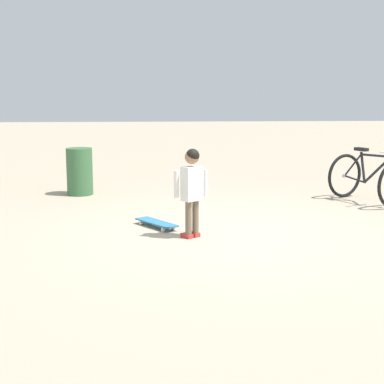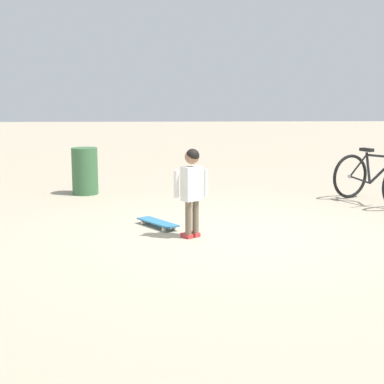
{
  "view_description": "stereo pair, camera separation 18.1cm",
  "coord_description": "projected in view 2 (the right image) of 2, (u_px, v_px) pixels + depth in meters",
  "views": [
    {
      "loc": [
        -6.78,
        1.0,
        1.74
      ],
      "look_at": [
        -0.13,
        0.58,
        0.55
      ],
      "focal_mm": 54.03,
      "sensor_mm": 36.0,
      "label": 1
    },
    {
      "loc": [
        -6.79,
        0.82,
        1.74
      ],
      "look_at": [
        -0.13,
        0.58,
        0.55
      ],
      "focal_mm": 54.03,
      "sensor_mm": 36.0,
      "label": 2
    }
  ],
  "objects": [
    {
      "name": "bicycle_near",
      "position": [
        374.0,
        179.0,
        8.86
      ],
      "size": [
        1.27,
        1.11,
        0.85
      ],
      "color": "black",
      "rests_on": "ground"
    },
    {
      "name": "skateboard",
      "position": [
        158.0,
        223.0,
        7.37
      ],
      "size": [
        0.67,
        0.56,
        0.07
      ],
      "color": "teal",
      "rests_on": "ground"
    },
    {
      "name": "child_person",
      "position": [
        192.0,
        183.0,
        6.75
      ],
      "size": [
        0.27,
        0.4,
        1.06
      ],
      "color": "brown",
      "rests_on": "ground"
    },
    {
      "name": "ground_plane",
      "position": [
        239.0,
        234.0,
        7.01
      ],
      "size": [
        50.0,
        50.0,
        0.0
      ],
      "primitive_type": "plane",
      "color": "tan"
    },
    {
      "name": "trash_bin",
      "position": [
        85.0,
        171.0,
        9.65
      ],
      "size": [
        0.43,
        0.43,
        0.78
      ],
      "primitive_type": "cylinder",
      "color": "#38663D",
      "rests_on": "ground"
    }
  ]
}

